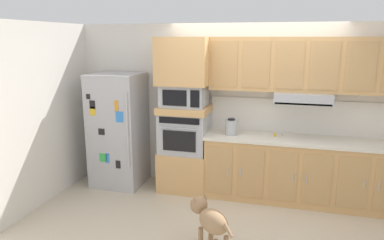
{
  "coord_description": "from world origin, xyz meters",
  "views": [
    {
      "loc": [
        0.48,
        -4.26,
        2.28
      ],
      "look_at": [
        -0.68,
        0.09,
        1.25
      ],
      "focal_mm": 33.49,
      "sensor_mm": 36.0,
      "label": 1
    }
  ],
  "objects_px": {
    "refrigerator": "(118,130)",
    "dog": "(210,219)",
    "microwave": "(185,95)",
    "electric_kettle": "(231,127)",
    "built_in_oven": "(185,132)",
    "screwdriver": "(276,135)"
  },
  "relations": [
    {
      "from": "refrigerator",
      "to": "dog",
      "type": "distance_m",
      "value": 2.39
    },
    {
      "from": "microwave",
      "to": "dog",
      "type": "distance_m",
      "value": 2.04
    },
    {
      "from": "refrigerator",
      "to": "microwave",
      "type": "relative_size",
      "value": 2.73
    },
    {
      "from": "electric_kettle",
      "to": "dog",
      "type": "relative_size",
      "value": 0.4
    },
    {
      "from": "built_in_oven",
      "to": "refrigerator",
      "type": "bearing_deg",
      "value": -176.35
    },
    {
      "from": "built_in_oven",
      "to": "electric_kettle",
      "type": "relative_size",
      "value": 2.92
    },
    {
      "from": "refrigerator",
      "to": "dog",
      "type": "relative_size",
      "value": 2.96
    },
    {
      "from": "refrigerator",
      "to": "screwdriver",
      "type": "bearing_deg",
      "value": 2.98
    },
    {
      "from": "microwave",
      "to": "screwdriver",
      "type": "relative_size",
      "value": 4.27
    },
    {
      "from": "refrigerator",
      "to": "electric_kettle",
      "type": "bearing_deg",
      "value": 0.66
    },
    {
      "from": "built_in_oven",
      "to": "screwdriver",
      "type": "relative_size",
      "value": 4.64
    },
    {
      "from": "screwdriver",
      "to": "dog",
      "type": "xyz_separation_m",
      "value": [
        -0.6,
        -1.63,
        -0.55
      ]
    },
    {
      "from": "microwave",
      "to": "screwdriver",
      "type": "distance_m",
      "value": 1.43
    },
    {
      "from": "built_in_oven",
      "to": "microwave",
      "type": "relative_size",
      "value": 1.09
    },
    {
      "from": "built_in_oven",
      "to": "screwdriver",
      "type": "xyz_separation_m",
      "value": [
        1.33,
        0.06,
        0.03
      ]
    },
    {
      "from": "screwdriver",
      "to": "electric_kettle",
      "type": "bearing_deg",
      "value": -170.49
    },
    {
      "from": "built_in_oven",
      "to": "dog",
      "type": "height_order",
      "value": "built_in_oven"
    },
    {
      "from": "refrigerator",
      "to": "built_in_oven",
      "type": "bearing_deg",
      "value": 3.65
    },
    {
      "from": "refrigerator",
      "to": "built_in_oven",
      "type": "distance_m",
      "value": 1.06
    },
    {
      "from": "built_in_oven",
      "to": "dog",
      "type": "distance_m",
      "value": 1.81
    },
    {
      "from": "screwdriver",
      "to": "electric_kettle",
      "type": "height_order",
      "value": "electric_kettle"
    },
    {
      "from": "microwave",
      "to": "dog",
      "type": "relative_size",
      "value": 1.08
    }
  ]
}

